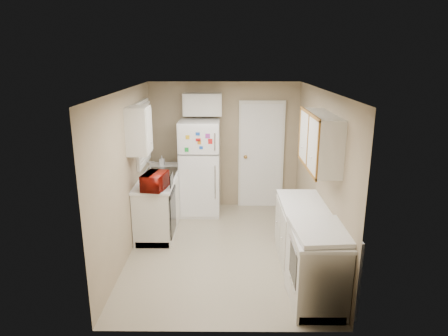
{
  "coord_description": "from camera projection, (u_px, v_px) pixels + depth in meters",
  "views": [
    {
      "loc": [
        0.04,
        -5.54,
        2.86
      ],
      "look_at": [
        0.0,
        0.5,
        1.15
      ],
      "focal_mm": 32.0,
      "sensor_mm": 36.0,
      "label": 1
    }
  ],
  "objects": [
    {
      "name": "interior_door",
      "position": [
        261.0,
        155.0,
        7.62
      ],
      "size": [
        0.86,
        0.06,
        2.08
      ],
      "primitive_type": "cube",
      "color": "white",
      "rests_on": "floor"
    },
    {
      "name": "left_counter",
      "position": [
        160.0,
        201.0,
        6.86
      ],
      "size": [
        0.6,
        1.8,
        0.9
      ],
      "primitive_type": "cube",
      "color": "silver",
      "rests_on": "floor"
    },
    {
      "name": "soap_bottle",
      "position": [
        162.0,
        160.0,
        7.33
      ],
      "size": [
        0.09,
        0.09,
        0.19
      ],
      "primitive_type": "imported",
      "rotation": [
        0.0,
        0.0,
        -0.02
      ],
      "color": "white",
      "rests_on": "left_counter"
    },
    {
      "name": "wall_right",
      "position": [
        320.0,
        174.0,
        5.78
      ],
      "size": [
        3.8,
        3.8,
        0.0
      ],
      "primitive_type": "plane",
      "color": "tan",
      "rests_on": "floor"
    },
    {
      "name": "microwave",
      "position": [
        155.0,
        180.0,
        6.01
      ],
      "size": [
        0.5,
        0.33,
        0.31
      ],
      "primitive_type": "imported",
      "rotation": [
        0.0,
        0.0,
        1.39
      ],
      "color": "maroon",
      "rests_on": "left_counter"
    },
    {
      "name": "wall_left",
      "position": [
        128.0,
        174.0,
        5.8
      ],
      "size": [
        3.8,
        3.8,
        0.0
      ],
      "primitive_type": "plane",
      "color": "tan",
      "rests_on": "floor"
    },
    {
      "name": "upper_cabinet_left",
      "position": [
        139.0,
        130.0,
        5.84
      ],
      "size": [
        0.3,
        0.45,
        0.7
      ],
      "primitive_type": "cube",
      "color": "silver",
      "rests_on": "wall_left"
    },
    {
      "name": "right_counter",
      "position": [
        307.0,
        247.0,
        5.21
      ],
      "size": [
        0.6,
        2.0,
        0.9
      ],
      "primitive_type": "cube",
      "color": "silver",
      "rests_on": "floor"
    },
    {
      "name": "stove",
      "position": [
        320.0,
        266.0,
        4.66
      ],
      "size": [
        0.7,
        0.84,
        0.97
      ],
      "primitive_type": "cube",
      "rotation": [
        0.0,
        0.0,
        0.07
      ],
      "color": "white",
      "rests_on": "floor"
    },
    {
      "name": "ceiling",
      "position": [
        224.0,
        90.0,
        5.46
      ],
      "size": [
        3.8,
        3.8,
        0.0
      ],
      "primitive_type": "plane",
      "color": "white",
      "rests_on": "floor"
    },
    {
      "name": "floor",
      "position": [
        224.0,
        249.0,
        6.11
      ],
      "size": [
        3.8,
        3.8,
        0.0
      ],
      "primitive_type": "plane",
      "color": "#BDB097",
      "rests_on": "ground"
    },
    {
      "name": "wall_front",
      "position": [
        222.0,
        229.0,
        3.96
      ],
      "size": [
        2.8,
        2.8,
        0.0
      ],
      "primitive_type": "plane",
      "color": "tan",
      "rests_on": "floor"
    },
    {
      "name": "cabinet_over_fridge",
      "position": [
        203.0,
        104.0,
        7.26
      ],
      "size": [
        0.7,
        0.3,
        0.4
      ],
      "primitive_type": "cube",
      "color": "silver",
      "rests_on": "wall_back"
    },
    {
      "name": "sink",
      "position": [
        161.0,
        175.0,
        6.9
      ],
      "size": [
        0.54,
        0.74,
        0.16
      ],
      "primitive_type": "cube",
      "color": "gray",
      "rests_on": "left_counter"
    },
    {
      "name": "window_blinds",
      "position": [
        143.0,
        133.0,
        6.7
      ],
      "size": [
        0.1,
        0.98,
        1.08
      ],
      "primitive_type": "cube",
      "color": "silver",
      "rests_on": "wall_left"
    },
    {
      "name": "dishwasher",
      "position": [
        172.0,
        212.0,
        6.27
      ],
      "size": [
        0.03,
        0.58,
        0.72
      ],
      "primitive_type": "cube",
      "color": "black",
      "rests_on": "floor"
    },
    {
      "name": "wall_back",
      "position": [
        225.0,
        146.0,
        7.61
      ],
      "size": [
        2.8,
        2.8,
        0.0
      ],
      "primitive_type": "plane",
      "color": "tan",
      "rests_on": "floor"
    },
    {
      "name": "refrigerator",
      "position": [
        200.0,
        168.0,
        7.32
      ],
      "size": [
        0.72,
        0.7,
        1.74
      ],
      "primitive_type": "cube",
      "rotation": [
        0.0,
        0.0,
        -0.01
      ],
      "color": "white",
      "rests_on": "floor"
    },
    {
      "name": "upper_cabinet_right",
      "position": [
        320.0,
        141.0,
        5.13
      ],
      "size": [
        0.3,
        1.2,
        0.7
      ],
      "primitive_type": "cube",
      "color": "silver",
      "rests_on": "wall_right"
    }
  ]
}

